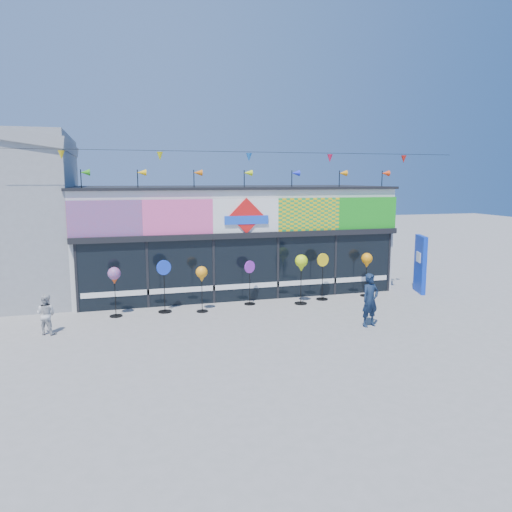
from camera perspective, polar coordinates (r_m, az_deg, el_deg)
name	(u,v)px	position (r m, az deg, el deg)	size (l,w,h in m)	color
ground	(276,327)	(15.10, 2.26, -8.11)	(80.00, 80.00, 0.00)	slate
kite_shop	(230,237)	(20.31, -2.97, 2.17)	(16.00, 5.70, 5.31)	silver
blue_sign	(420,264)	(20.39, 18.26, -0.87)	(0.49, 1.11, 2.22)	#0C32BB
spinner_0	(114,277)	(16.53, -15.89, -2.34)	(0.41, 0.41, 1.62)	black
spinner_1	(164,285)	(16.77, -10.44, -3.26)	(0.49, 0.45, 1.76)	black
spinner_2	(202,275)	(16.59, -6.23, -2.22)	(0.39, 0.39, 1.54)	black
spinner_3	(250,281)	(17.55, -0.72, -2.91)	(0.42, 0.40, 1.56)	black
spinner_4	(301,265)	(17.56, 5.20, -0.98)	(0.45, 0.45, 1.77)	black
spinner_5	(323,275)	(18.37, 7.61, -2.20)	(0.48, 0.44, 1.72)	black
spinner_6	(367,262)	(19.15, 12.55, -0.63)	(0.42, 0.42, 1.65)	black
adult_man	(370,300)	(15.36, 12.92, -4.93)	(0.59, 0.39, 1.61)	#112037
child	(46,314)	(15.48, -22.87, -6.15)	(0.57, 0.33, 1.17)	#BCBCBC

